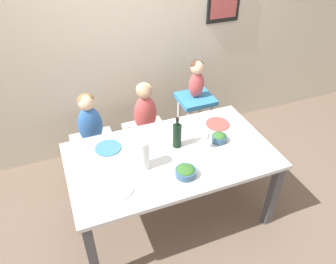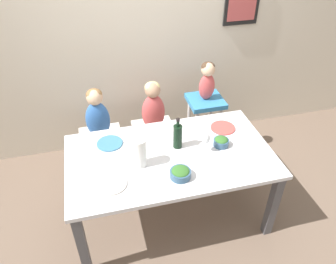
{
  "view_description": "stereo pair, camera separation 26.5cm",
  "coord_description": "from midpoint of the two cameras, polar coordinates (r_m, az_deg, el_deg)",
  "views": [
    {
      "loc": [
        -0.78,
        -1.91,
        2.5
      ],
      "look_at": [
        0.0,
        0.07,
        0.91
      ],
      "focal_mm": 35.0,
      "sensor_mm": 36.0,
      "label": 1
    },
    {
      "loc": [
        -0.53,
        -1.99,
        2.5
      ],
      "look_at": [
        0.0,
        0.07,
        0.91
      ],
      "focal_mm": 35.0,
      "sensor_mm": 36.0,
      "label": 2
    }
  ],
  "objects": [
    {
      "name": "chair_right_highchair",
      "position": [
        3.52,
        8.57,
        3.38
      ],
      "size": [
        0.36,
        0.35,
        0.75
      ],
      "color": "silver",
      "rests_on": "ground_plane"
    },
    {
      "name": "chair_far_left",
      "position": [
        3.42,
        -9.37,
        -1.81
      ],
      "size": [
        0.43,
        0.41,
        0.47
      ],
      "color": "silver",
      "rests_on": "ground_plane"
    },
    {
      "name": "wall_back",
      "position": [
        3.47,
        -2.69,
        17.27
      ],
      "size": [
        10.0,
        0.09,
        2.7
      ],
      "color": "beige",
      "rests_on": "ground_plane"
    },
    {
      "name": "wine_glass_near",
      "position": [
        2.69,
        9.42,
        -1.32
      ],
      "size": [
        0.07,
        0.07,
        0.19
      ],
      "color": "white",
      "rests_on": "dining_table"
    },
    {
      "name": "paper_towel_roll",
      "position": [
        2.54,
        -2.0,
        -3.72
      ],
      "size": [
        0.11,
        0.11,
        0.25
      ],
      "color": "white",
      "rests_on": "dining_table"
    },
    {
      "name": "ground_plane",
      "position": [
        3.24,
        2.74,
        -13.91
      ],
      "size": [
        14.0,
        14.0,
        0.0
      ],
      "primitive_type": "plane",
      "color": "#705B4C"
    },
    {
      "name": "person_baby_right",
      "position": [
        3.32,
        9.18,
        9.15
      ],
      "size": [
        0.17,
        0.14,
        0.4
      ],
      "color": "#C64C4C",
      "rests_on": "chair_right_highchair"
    },
    {
      "name": "person_child_center",
      "position": [
        3.28,
        -0.3,
        4.53
      ],
      "size": [
        0.24,
        0.16,
        0.54
      ],
      "color": "#C64C4C",
      "rests_on": "chair_far_center"
    },
    {
      "name": "dinner_plate_back_left",
      "position": [
        2.84,
        -7.5,
        -2.06
      ],
      "size": [
        0.22,
        0.22,
        0.01
      ],
      "color": "teal",
      "rests_on": "dining_table"
    },
    {
      "name": "person_child_left",
      "position": [
        3.21,
        -9.99,
        3.15
      ],
      "size": [
        0.24,
        0.16,
        0.54
      ],
      "color": "#3366B2",
      "rests_on": "chair_far_left"
    },
    {
      "name": "dinner_plate_front_left",
      "position": [
        2.47,
        -6.71,
        -9.15
      ],
      "size": [
        0.22,
        0.22,
        0.01
      ],
      "color": "silver",
      "rests_on": "dining_table"
    },
    {
      "name": "wine_bottle",
      "position": [
        2.73,
        4.48,
        -0.77
      ],
      "size": [
        0.08,
        0.08,
        0.29
      ],
      "color": "black",
      "rests_on": "dining_table"
    },
    {
      "name": "dining_table",
      "position": [
        2.77,
        3.12,
        -5.42
      ],
      "size": [
        1.7,
        0.96,
        0.73
      ],
      "color": "silver",
      "rests_on": "ground_plane"
    },
    {
      "name": "chair_far_center",
      "position": [
        3.48,
        -0.28,
        -0.42
      ],
      "size": [
        0.43,
        0.41,
        0.47
      ],
      "color": "silver",
      "rests_on": "ground_plane"
    },
    {
      "name": "dinner_plate_back_right",
      "position": [
        3.06,
        12.0,
        0.64
      ],
      "size": [
        0.22,
        0.22,
        0.01
      ],
      "color": "#D14C47",
      "rests_on": "dining_table"
    },
    {
      "name": "salad_bowl_large",
      "position": [
        2.5,
        5.25,
        -7.24
      ],
      "size": [
        0.16,
        0.16,
        0.08
      ],
      "color": "#335675",
      "rests_on": "dining_table"
    },
    {
      "name": "salad_bowl_small",
      "position": [
        2.84,
        11.9,
        -1.75
      ],
      "size": [
        0.13,
        0.13,
        0.08
      ],
      "color": "#335675",
      "rests_on": "dining_table"
    }
  ]
}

